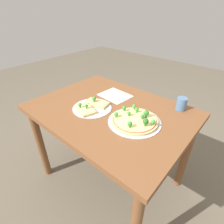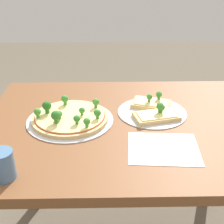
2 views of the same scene
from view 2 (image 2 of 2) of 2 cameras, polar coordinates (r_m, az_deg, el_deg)
dining_table at (r=1.25m, az=2.62°, el=-6.18°), size 1.10×0.82×0.75m
pizza_tray_whole at (r=1.20m, az=-7.76°, el=-0.94°), size 0.33×0.33×0.07m
pizza_tray_slice at (r=1.26m, az=7.59°, el=0.38°), size 0.28×0.28×0.07m
drinking_cup at (r=0.94m, az=-19.40°, el=-9.13°), size 0.07×0.07×0.09m
paper_menu at (r=1.05m, az=9.39°, el=-6.58°), size 0.25×0.21×0.00m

